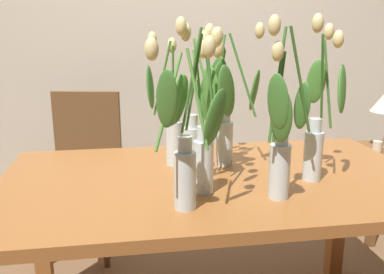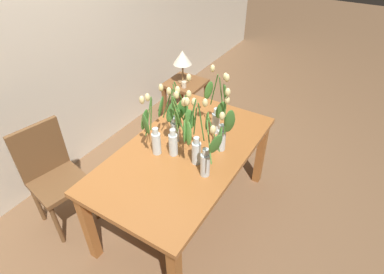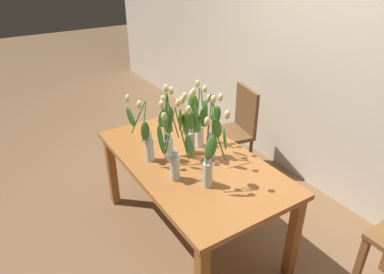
% 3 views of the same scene
% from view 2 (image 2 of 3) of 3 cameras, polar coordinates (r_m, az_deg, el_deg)
% --- Properties ---
extents(ground_plane, '(18.00, 18.00, 0.00)m').
position_cam_2_polar(ground_plane, '(2.96, -1.10, -13.61)').
color(ground_plane, brown).
extents(room_wall_rear, '(9.00, 0.10, 2.70)m').
position_cam_2_polar(room_wall_rear, '(3.09, -25.95, 15.78)').
color(room_wall_rear, beige).
rests_on(room_wall_rear, ground).
extents(dining_table, '(1.60, 0.90, 0.74)m').
position_cam_2_polar(dining_table, '(2.49, -1.28, -4.08)').
color(dining_table, '#A3602D').
rests_on(dining_table, ground).
extents(tulip_vase_0, '(0.24, 0.20, 0.58)m').
position_cam_2_polar(tulip_vase_0, '(2.18, 0.47, -0.04)').
color(tulip_vase_0, silver).
rests_on(tulip_vase_0, dining_table).
extents(tulip_vase_1, '(0.14, 0.23, 0.56)m').
position_cam_2_polar(tulip_vase_1, '(2.55, 4.48, 4.68)').
color(tulip_vase_1, silver).
rests_on(tulip_vase_1, dining_table).
extents(tulip_vase_2, '(0.15, 0.13, 0.53)m').
position_cam_2_polar(tulip_vase_2, '(2.31, -7.18, 0.39)').
color(tulip_vase_2, silver).
rests_on(tulip_vase_2, dining_table).
extents(tulip_vase_3, '(0.25, 0.19, 0.52)m').
position_cam_2_polar(tulip_vase_3, '(2.10, 3.13, -3.51)').
color(tulip_vase_3, silver).
rests_on(tulip_vase_3, dining_table).
extents(tulip_vase_4, '(0.22, 0.24, 0.58)m').
position_cam_2_polar(tulip_vase_4, '(2.33, 5.80, 1.69)').
color(tulip_vase_4, silver).
rests_on(tulip_vase_4, dining_table).
extents(tulip_vase_5, '(0.16, 0.16, 0.55)m').
position_cam_2_polar(tulip_vase_5, '(2.29, -2.71, 1.01)').
color(tulip_vase_5, silver).
rests_on(tulip_vase_5, dining_table).
extents(tulip_vase_6, '(0.25, 0.26, 0.56)m').
position_cam_2_polar(tulip_vase_6, '(2.40, -3.20, 3.57)').
color(tulip_vase_6, silver).
rests_on(tulip_vase_6, dining_table).
extents(dining_chair, '(0.47, 0.47, 0.93)m').
position_cam_2_polar(dining_chair, '(2.81, -24.30, -5.82)').
color(dining_chair, brown).
rests_on(dining_chair, ground).
extents(side_table, '(0.44, 0.44, 0.55)m').
position_cam_2_polar(side_table, '(3.89, -1.20, 8.48)').
color(side_table, brown).
rests_on(side_table, ground).
extents(table_lamp, '(0.22, 0.22, 0.40)m').
position_cam_2_polar(table_lamp, '(3.70, -1.75, 14.20)').
color(table_lamp, olive).
rests_on(table_lamp, side_table).
extents(pillar_candle, '(0.06, 0.06, 0.07)m').
position_cam_2_polar(pillar_candle, '(3.70, -1.49, 9.59)').
color(pillar_candle, beige).
rests_on(pillar_candle, side_table).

